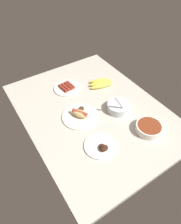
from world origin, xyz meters
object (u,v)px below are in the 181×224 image
object	(u,v)px
plate_grilled_meat	(101,146)
plate_sausages	(67,87)
plate_hotdog_assembled	(80,115)
bowl_coleslaw	(118,107)
bowl_chili	(149,128)
banana_bunch	(101,83)

from	to	relation	value
plate_grilled_meat	plate_sausages	world-z (taller)	plate_grilled_meat
plate_hotdog_assembled	bowl_coleslaw	bearing A→B (deg)	70.96
plate_grilled_meat	plate_hotdog_assembled	bearing A→B (deg)	174.78
bowl_coleslaw	bowl_chili	xyz separation A→B (cm)	(24.93, 4.14, -0.26)
plate_grilled_meat	banana_bunch	world-z (taller)	plate_grilled_meat
bowl_coleslaw	plate_hotdog_assembled	size ratio (longest dim) A/B	0.65
plate_grilled_meat	banana_bunch	distance (cm)	58.93
plate_grilled_meat	plate_sausages	bearing A→B (deg)	170.73
plate_hotdog_assembled	plate_grilled_meat	bearing A→B (deg)	-5.22
bowl_coleslaw	banana_bunch	distance (cm)	30.01
bowl_chili	banana_bunch	size ratio (longest dim) A/B	0.81
bowl_chili	plate_hotdog_assembled	bearing A→B (deg)	-138.65
plate_grilled_meat	banana_bunch	xyz separation A→B (cm)	(-48.21, 33.89, 0.85)
plate_sausages	plate_grilled_meat	bearing A→B (deg)	-9.27
plate_hotdog_assembled	banana_bunch	bearing A→B (deg)	123.29
plate_hotdog_assembled	plate_grilled_meat	world-z (taller)	plate_hotdog_assembled
banana_bunch	bowl_chili	bearing A→B (deg)	-1.75
plate_sausages	bowl_coleslaw	bearing A→B (deg)	24.72
bowl_coleslaw	plate_hotdog_assembled	bearing A→B (deg)	-109.04
bowl_chili	plate_sausages	bearing A→B (deg)	-160.83
bowl_coleslaw	plate_hotdog_assembled	distance (cm)	27.08
bowl_coleslaw	bowl_chili	distance (cm)	25.28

